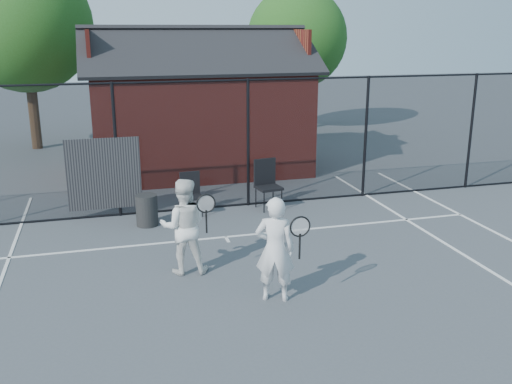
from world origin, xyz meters
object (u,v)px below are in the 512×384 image
object	(u,v)px
clubhouse	(198,116)
player_front	(275,249)
chair_right	(269,185)
player_back	(184,226)
waste_bin	(147,210)
chair_left	(192,195)

from	to	relation	value
clubhouse	player_front	bearing A→B (deg)	-92.25
player_front	chair_right	xyz separation A→B (m)	(1.24, 4.49, -0.27)
player_front	player_back	bearing A→B (deg)	130.31
player_back	chair_right	world-z (taller)	player_back
clubhouse	waste_bin	world-z (taller)	clubhouse
chair_left	chair_right	bearing A→B (deg)	-3.03
clubhouse	player_front	size ratio (longest dim) A/B	3.89
clubhouse	chair_right	bearing A→B (deg)	-78.56
player_back	waste_bin	bearing A→B (deg)	99.03
player_front	player_back	world-z (taller)	player_back
player_back	chair_right	bearing A→B (deg)	51.60
clubhouse	player_back	xyz separation A→B (m)	(-1.55, -7.48, -0.77)
player_back	chair_left	world-z (taller)	player_back
chair_right	chair_left	bearing A→B (deg)	170.83
player_front	chair_left	bearing A→B (deg)	97.24
player_back	waste_bin	distance (m)	2.73
clubhouse	waste_bin	distance (m)	5.37
chair_right	waste_bin	size ratio (longest dim) A/B	1.67
player_front	chair_left	world-z (taller)	player_front
chair_left	player_back	bearing A→B (deg)	-104.58
player_back	waste_bin	world-z (taller)	player_back
player_back	waste_bin	size ratio (longest dim) A/B	2.47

